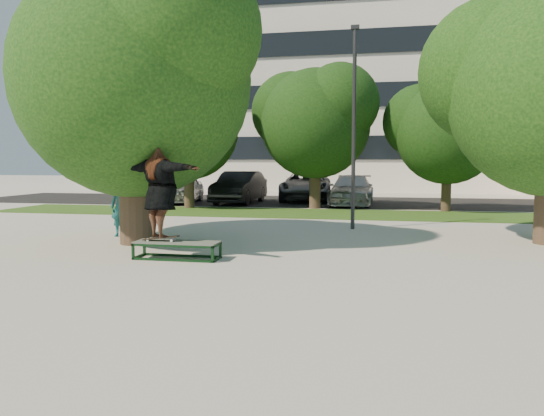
% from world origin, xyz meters
% --- Properties ---
extents(ground, '(120.00, 120.00, 0.00)m').
position_xyz_m(ground, '(0.00, 0.00, 0.00)').
color(ground, '#AEA9A0').
rests_on(ground, ground).
extents(grass_strip, '(30.00, 4.00, 0.02)m').
position_xyz_m(grass_strip, '(1.00, 9.50, 0.01)').
color(grass_strip, '#1E4513').
rests_on(grass_strip, ground).
extents(asphalt_strip, '(40.00, 8.00, 0.01)m').
position_xyz_m(asphalt_strip, '(0.00, 16.00, 0.01)').
color(asphalt_strip, black).
rests_on(asphalt_strip, ground).
extents(tree_left, '(6.96, 5.95, 7.12)m').
position_xyz_m(tree_left, '(-4.29, 1.09, 4.42)').
color(tree_left, '#38281E').
rests_on(tree_left, ground).
extents(bg_tree_left, '(5.28, 4.51, 5.77)m').
position_xyz_m(bg_tree_left, '(-6.57, 11.07, 3.73)').
color(bg_tree_left, '#38281E').
rests_on(bg_tree_left, ground).
extents(bg_tree_mid, '(5.76, 4.92, 6.24)m').
position_xyz_m(bg_tree_mid, '(-1.08, 12.08, 4.02)').
color(bg_tree_mid, '#38281E').
rests_on(bg_tree_mid, ground).
extents(bg_tree_right, '(5.04, 4.31, 5.43)m').
position_xyz_m(bg_tree_right, '(4.43, 11.57, 3.49)').
color(bg_tree_right, '#38281E').
rests_on(bg_tree_right, ground).
extents(lamppost, '(0.25, 0.15, 6.11)m').
position_xyz_m(lamppost, '(1.00, 5.00, 3.15)').
color(lamppost, '#2D2D30').
rests_on(lamppost, ground).
extents(office_building, '(30.00, 14.12, 16.00)m').
position_xyz_m(office_building, '(-2.00, 31.98, 8.00)').
color(office_building, beige).
rests_on(office_building, ground).
extents(grind_box, '(1.80, 0.60, 0.38)m').
position_xyz_m(grind_box, '(-2.41, -0.81, 0.19)').
color(grind_box, black).
rests_on(grind_box, ground).
extents(skater_rig, '(2.40, 1.47, 1.98)m').
position_xyz_m(skater_rig, '(-2.77, -0.81, 1.40)').
color(skater_rig, white).
rests_on(skater_rig, grind_box).
extents(bystander, '(0.65, 0.47, 1.65)m').
position_xyz_m(bystander, '(-5.18, 2.11, 0.83)').
color(bystander, '#18585B').
rests_on(bystander, ground).
extents(car_silver_a, '(2.08, 4.33, 1.42)m').
position_xyz_m(car_silver_a, '(-7.95, 13.67, 0.71)').
color(car_silver_a, '#A7A7AB').
rests_on(car_silver_a, asphalt_strip).
extents(car_dark, '(1.82, 4.85, 1.58)m').
position_xyz_m(car_dark, '(-5.00, 14.03, 0.79)').
color(car_dark, black).
rests_on(car_dark, asphalt_strip).
extents(car_grey, '(3.04, 5.77, 1.55)m').
position_xyz_m(car_grey, '(-2.00, 16.50, 0.77)').
color(car_grey, '#5B5B61').
rests_on(car_grey, asphalt_strip).
extents(car_silver_b, '(2.05, 4.90, 1.41)m').
position_xyz_m(car_silver_b, '(0.50, 14.18, 0.71)').
color(car_silver_b, '#AFAEB3').
rests_on(car_silver_b, asphalt_strip).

